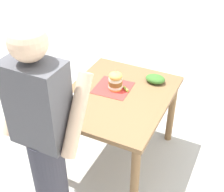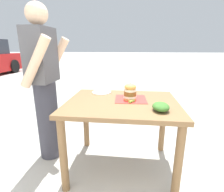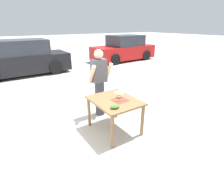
{
  "view_description": "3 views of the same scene",
  "coord_description": "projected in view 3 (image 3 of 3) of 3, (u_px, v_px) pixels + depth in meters",
  "views": [
    {
      "loc": [
        -0.93,
        2.01,
        2.28
      ],
      "look_at": [
        0.0,
        0.1,
        0.8
      ],
      "focal_mm": 50.0,
      "sensor_mm": 36.0,
      "label": 1
    },
    {
      "loc": [
        -1.64,
        -0.09,
        1.27
      ],
      "look_at": [
        0.0,
        0.1,
        0.8
      ],
      "focal_mm": 28.0,
      "sensor_mm": 36.0,
      "label": 2
    },
    {
      "loc": [
        -1.93,
        -2.79,
        2.23
      ],
      "look_at": [
        0.0,
        0.1,
        0.8
      ],
      "focal_mm": 28.0,
      "sensor_mm": 36.0,
      "label": 3
    }
  ],
  "objects": [
    {
      "name": "ground_plane",
      "position": [
        114.0,
        130.0,
        3.98
      ],
      "size": [
        80.0,
        80.0,
        0.0
      ],
      "primitive_type": "plane",
      "color": "#ADAAA3"
    },
    {
      "name": "patio_table",
      "position": [
        115.0,
        105.0,
        3.74
      ],
      "size": [
        0.88,
        1.08,
        0.75
      ],
      "color": "brown",
      "rests_on": "ground"
    },
    {
      "name": "serving_paper",
      "position": [
        120.0,
        100.0,
        3.67
      ],
      "size": [
        0.33,
        0.33,
        0.0
      ],
      "primitive_type": "cube",
      "rotation": [
        0.0,
        0.0,
        0.05
      ],
      "color": "red",
      "rests_on": "patio_table"
    },
    {
      "name": "sandwich",
      "position": [
        119.0,
        97.0,
        3.63
      ],
      "size": [
        0.13,
        0.13,
        0.2
      ],
      "color": "gold",
      "rests_on": "serving_paper"
    },
    {
      "name": "pickle_spear",
      "position": [
        116.0,
        101.0,
        3.6
      ],
      "size": [
        0.07,
        0.06,
        0.02
      ],
      "primitive_type": "cylinder",
      "rotation": [
        0.0,
        1.57,
        2.45
      ],
      "color": "#8EA83D",
      "rests_on": "serving_paper"
    },
    {
      "name": "side_plate_with_forks",
      "position": [
        119.0,
        93.0,
        4.05
      ],
      "size": [
        0.22,
        0.22,
        0.02
      ],
      "color": "white",
      "rests_on": "patio_table"
    },
    {
      "name": "side_salad",
      "position": [
        115.0,
        106.0,
        3.31
      ],
      "size": [
        0.18,
        0.14,
        0.07
      ],
      "primitive_type": "ellipsoid",
      "color": "#386B28",
      "rests_on": "patio_table"
    },
    {
      "name": "diner_across_table",
      "position": [
        99.0,
        82.0,
        4.36
      ],
      "size": [
        0.55,
        0.35,
        1.69
      ],
      "color": "#33333D",
      "rests_on": "ground"
    },
    {
      "name": "parked_car_near_curb",
      "position": [
        22.0,
        59.0,
        8.13
      ],
      "size": [
        4.22,
        1.87,
        1.6
      ],
      "color": "black",
      "rests_on": "ground"
    },
    {
      "name": "parked_car_mid_block",
      "position": [
        124.0,
        49.0,
        11.46
      ],
      "size": [
        4.27,
        1.97,
        1.6
      ],
      "color": "red",
      "rests_on": "ground"
    }
  ]
}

